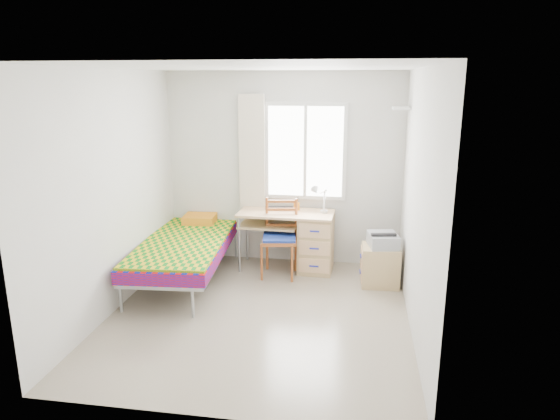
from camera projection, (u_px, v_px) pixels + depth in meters
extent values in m
plane|color=#BCAD93|center=(259.00, 314.00, 5.45)|extent=(3.50, 3.50, 0.00)
plane|color=white|center=(257.00, 67.00, 4.79)|extent=(3.50, 3.50, 0.00)
plane|color=silver|center=(283.00, 169.00, 6.79)|extent=(3.20, 0.00, 3.20)
plane|color=silver|center=(112.00, 193.00, 5.36)|extent=(0.00, 3.50, 3.50)
plane|color=silver|center=(418.00, 204.00, 4.88)|extent=(0.00, 3.50, 3.50)
cube|color=white|center=(305.00, 152.00, 6.67)|extent=(1.10, 0.04, 1.30)
cube|color=white|center=(305.00, 152.00, 6.66)|extent=(1.00, 0.02, 1.20)
cube|color=white|center=(305.00, 152.00, 6.65)|extent=(0.04, 0.02, 1.20)
cube|color=beige|center=(252.00, 158.00, 6.75)|extent=(0.35, 0.05, 1.70)
cube|color=white|center=(401.00, 108.00, 6.02)|extent=(0.20, 0.32, 0.03)
cube|color=#9A9EA2|center=(185.00, 254.00, 6.27)|extent=(1.12, 2.20, 0.06)
cube|color=#B50C0C|center=(185.00, 247.00, 6.25)|extent=(1.16, 2.23, 0.15)
cube|color=gold|center=(184.00, 241.00, 6.21)|extent=(1.13, 2.10, 0.03)
cube|color=tan|center=(209.00, 211.00, 7.19)|extent=(1.02, 0.13, 0.59)
cube|color=orange|center=(200.00, 219.00, 6.95)|extent=(0.45, 0.39, 0.11)
cylinder|color=#9A9EA2|center=(121.00, 298.00, 5.46)|extent=(0.04, 0.04, 0.34)
cylinder|color=#9A9EA2|center=(236.00, 245.00, 7.18)|extent=(0.04, 0.04, 0.34)
cube|color=tan|center=(286.00, 213.00, 6.60)|extent=(1.27, 0.61, 0.03)
cube|color=tan|center=(316.00, 243.00, 6.64)|extent=(0.45, 0.57, 0.75)
cube|color=tan|center=(269.00, 224.00, 6.67)|extent=(0.78, 0.56, 0.02)
cylinder|color=#9A9EA2|center=(239.00, 245.00, 6.56)|extent=(0.03, 0.03, 0.75)
cylinder|color=#9A9EA2|center=(247.00, 234.00, 7.01)|extent=(0.03, 0.03, 0.75)
cube|color=#9B561E|center=(279.00, 240.00, 6.41)|extent=(0.49, 0.49, 0.04)
cube|color=navy|center=(279.00, 238.00, 6.40)|extent=(0.47, 0.47, 0.04)
cube|color=#9B561E|center=(282.00, 213.00, 6.52)|extent=(0.39, 0.09, 0.43)
cylinder|color=#9B561E|center=(262.00, 262.00, 6.31)|extent=(0.03, 0.03, 0.49)
cylinder|color=#9B561E|center=(296.00, 235.00, 6.56)|extent=(0.04, 0.04, 0.99)
cube|color=tan|center=(380.00, 266.00, 6.18)|extent=(0.47, 0.43, 0.50)
cube|color=tan|center=(362.00, 256.00, 6.19)|extent=(0.03, 0.37, 0.18)
cube|color=tan|center=(361.00, 272.00, 6.24)|extent=(0.03, 0.37, 0.18)
cube|color=#9DA0A5|center=(383.00, 240.00, 6.10)|extent=(0.40, 0.45, 0.16)
cube|color=black|center=(383.00, 234.00, 6.08)|extent=(0.32, 0.36, 0.02)
imported|color=black|center=(279.00, 209.00, 6.69)|extent=(0.41, 0.31, 0.03)
cylinder|color=orange|center=(297.00, 206.00, 6.69)|extent=(0.09, 0.09, 0.10)
cylinder|color=white|center=(324.00, 211.00, 6.58)|extent=(0.10, 0.10, 0.03)
cylinder|color=white|center=(324.00, 201.00, 6.54)|extent=(0.02, 0.12, 0.27)
cylinder|color=white|center=(323.00, 192.00, 6.43)|extent=(0.13, 0.24, 0.11)
cone|color=white|center=(316.00, 191.00, 6.34)|extent=(0.14, 0.15, 0.13)
imported|color=gray|center=(268.00, 226.00, 6.65)|extent=(0.26, 0.29, 0.02)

